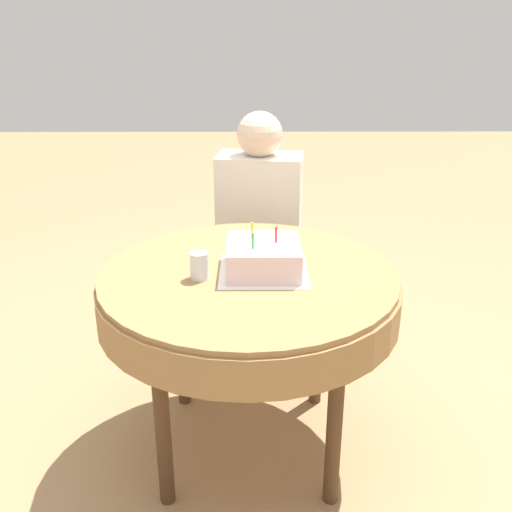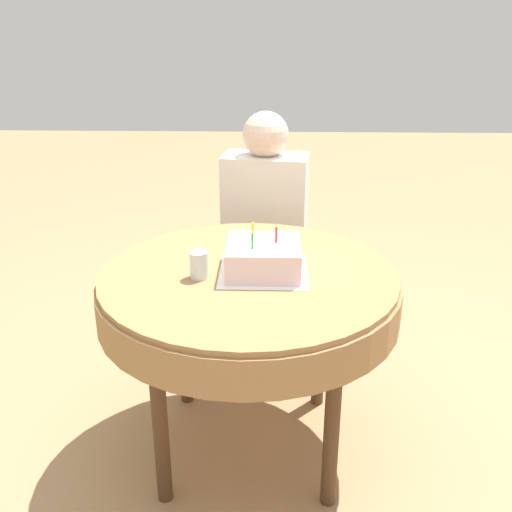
# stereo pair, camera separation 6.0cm
# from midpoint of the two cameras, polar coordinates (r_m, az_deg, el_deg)

# --- Properties ---
(ground_plane) EXTENTS (12.00, 12.00, 0.00)m
(ground_plane) POSITION_cam_midpoint_polar(r_m,az_deg,el_deg) (2.34, 0.13, -17.51)
(ground_plane) COLOR #A37F56
(dining_table) EXTENTS (1.00, 1.00, 0.70)m
(dining_table) POSITION_cam_midpoint_polar(r_m,az_deg,el_deg) (2.00, 0.15, -3.89)
(dining_table) COLOR #9E7547
(dining_table) RESTS_ON ground_plane
(chair) EXTENTS (0.43, 0.43, 0.85)m
(chair) POSITION_cam_midpoint_polar(r_m,az_deg,el_deg) (2.81, 1.67, 0.77)
(chair) COLOR #4C331E
(chair) RESTS_ON ground_plane
(person) EXTENTS (0.39, 0.33, 1.10)m
(person) POSITION_cam_midpoint_polar(r_m,az_deg,el_deg) (2.66, 1.46, 4.11)
(person) COLOR beige
(person) RESTS_ON ground_plane
(napkin) EXTENTS (0.29, 0.29, 0.00)m
(napkin) POSITION_cam_midpoint_polar(r_m,az_deg,el_deg) (1.97, 1.60, -1.43)
(napkin) COLOR white
(napkin) RESTS_ON dining_table
(birthday_cake) EXTENTS (0.24, 0.24, 0.15)m
(birthday_cake) POSITION_cam_midpoint_polar(r_m,az_deg,el_deg) (1.95, 1.61, -0.10)
(birthday_cake) COLOR silver
(birthday_cake) RESTS_ON dining_table
(drinking_glass) EXTENTS (0.06, 0.06, 0.09)m
(drinking_glass) POSITION_cam_midpoint_polar(r_m,az_deg,el_deg) (1.92, -4.57, -0.85)
(drinking_glass) COLOR silver
(drinking_glass) RESTS_ON dining_table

